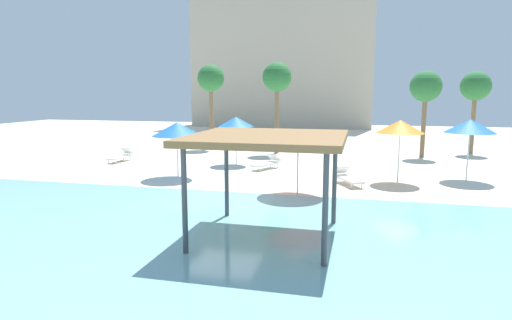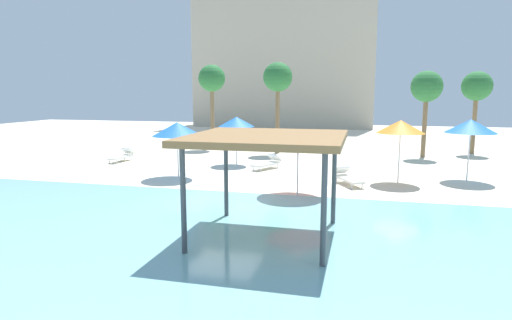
# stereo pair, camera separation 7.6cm
# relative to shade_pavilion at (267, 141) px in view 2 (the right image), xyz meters

# --- Properties ---
(ground_plane) EXTENTS (80.00, 80.00, 0.00)m
(ground_plane) POSITION_rel_shade_pavilion_xyz_m (-2.38, 3.51, -2.71)
(ground_plane) COLOR beige
(lagoon_water) EXTENTS (44.00, 13.50, 0.04)m
(lagoon_water) POSITION_rel_shade_pavilion_xyz_m (-2.38, -1.74, -2.69)
(lagoon_water) COLOR #7AB7C1
(lagoon_water) RESTS_ON ground
(shade_pavilion) EXTENTS (4.14, 4.14, 2.90)m
(shade_pavilion) POSITION_rel_shade_pavilion_xyz_m (0.00, 0.00, 0.00)
(shade_pavilion) COLOR #42474C
(shade_pavilion) RESTS_ON ground
(beach_umbrella_blue_1) EXTENTS (2.34, 2.34, 2.64)m
(beach_umbrella_blue_1) POSITION_rel_shade_pavilion_xyz_m (-5.94, 7.41, -0.40)
(beach_umbrella_blue_1) COLOR silver
(beach_umbrella_blue_1) RESTS_ON ground
(beach_umbrella_orange_2) EXTENTS (2.08, 2.08, 2.81)m
(beach_umbrella_orange_2) POSITION_rel_shade_pavilion_xyz_m (4.12, 8.68, -0.19)
(beach_umbrella_orange_2) COLOR silver
(beach_umbrella_orange_2) RESTS_ON ground
(beach_umbrella_red_3) EXTENTS (2.49, 2.49, 2.61)m
(beach_umbrella_red_3) POSITION_rel_shade_pavilion_xyz_m (0.08, 5.27, -0.45)
(beach_umbrella_red_3) COLOR silver
(beach_umbrella_red_3) RESTS_ON ground
(beach_umbrella_blue_4) EXTENTS (1.98, 1.98, 2.68)m
(beach_umbrella_blue_4) POSITION_rel_shade_pavilion_xyz_m (-4.31, 11.68, -0.31)
(beach_umbrella_blue_4) COLOR silver
(beach_umbrella_blue_4) RESTS_ON ground
(beach_umbrella_blue_5) EXTENTS (2.24, 2.24, 2.82)m
(beach_umbrella_blue_5) POSITION_rel_shade_pavilion_xyz_m (7.23, 9.89, -0.20)
(beach_umbrella_blue_5) COLOR silver
(beach_umbrella_blue_5) RESTS_ON ground
(lounge_chair_0) EXTENTS (0.74, 1.94, 0.74)m
(lounge_chair_0) POSITION_rel_shade_pavilion_xyz_m (-11.18, 11.17, -2.38)
(lounge_chair_0) COLOR white
(lounge_chair_0) RESTS_ON ground
(lounge_chair_1) EXTENTS (1.41, 1.96, 0.74)m
(lounge_chair_1) POSITION_rel_shade_pavilion_xyz_m (-2.32, 10.78, -2.38)
(lounge_chair_1) COLOR white
(lounge_chair_1) RESTS_ON ground
(lounge_chair_2) EXTENTS (1.44, 1.95, 0.74)m
(lounge_chair_2) POSITION_rel_shade_pavilion_xyz_m (1.93, 7.77, -2.38)
(lounge_chair_2) COLOR white
(lounge_chair_2) RESTS_ON ground
(palm_tree_0) EXTENTS (1.90, 1.90, 5.36)m
(palm_tree_0) POSITION_rel_shade_pavilion_xyz_m (9.57, 19.67, 1.59)
(palm_tree_0) COLOR brown
(palm_tree_0) RESTS_ON ground
(palm_tree_1) EXTENTS (1.90, 1.90, 5.95)m
(palm_tree_1) POSITION_rel_shade_pavilion_xyz_m (-8.01, 18.11, 2.15)
(palm_tree_1) COLOR brown
(palm_tree_1) RESTS_ON ground
(palm_tree_2) EXTENTS (1.90, 1.90, 5.95)m
(palm_tree_2) POSITION_rel_shade_pavilion_xyz_m (-2.99, 16.72, 2.15)
(palm_tree_2) COLOR brown
(palm_tree_2) RESTS_ON ground
(palm_tree_3) EXTENTS (1.90, 1.90, 5.32)m
(palm_tree_3) POSITION_rel_shade_pavilion_xyz_m (6.19, 17.14, 1.55)
(palm_tree_3) COLOR brown
(palm_tree_3) RESTS_ON ground
(hotel_block_0) EXTENTS (20.51, 9.33, 16.95)m
(hotel_block_0) POSITION_rel_shade_pavilion_xyz_m (-6.71, 41.13, 5.76)
(hotel_block_0) COLOR #B2A893
(hotel_block_0) RESTS_ON ground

